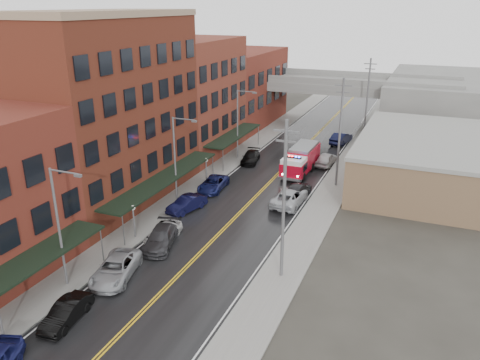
% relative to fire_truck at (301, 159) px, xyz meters
% --- Properties ---
extents(road, '(11.00, 160.00, 0.02)m').
position_rel_fire_truck_xyz_m(road, '(-2.26, -7.97, -1.64)').
color(road, black).
rests_on(road, ground).
extents(sidewalk_left, '(3.00, 160.00, 0.15)m').
position_rel_fire_truck_xyz_m(sidewalk_left, '(-9.56, -7.97, -1.58)').
color(sidewalk_left, slate).
rests_on(sidewalk_left, ground).
extents(sidewalk_right, '(3.00, 160.00, 0.15)m').
position_rel_fire_truck_xyz_m(sidewalk_right, '(5.04, -7.97, -1.58)').
color(sidewalk_right, slate).
rests_on(sidewalk_right, ground).
extents(curb_left, '(0.30, 160.00, 0.15)m').
position_rel_fire_truck_xyz_m(curb_left, '(-7.91, -7.97, -1.58)').
color(curb_left, gray).
rests_on(curb_left, ground).
extents(curb_right, '(0.30, 160.00, 0.15)m').
position_rel_fire_truck_xyz_m(curb_right, '(3.39, -7.97, -1.58)').
color(curb_right, gray).
rests_on(curb_right, ground).
extents(brick_building_b, '(9.00, 20.00, 18.00)m').
position_rel_fire_truck_xyz_m(brick_building_b, '(-15.56, -14.97, 7.35)').
color(brick_building_b, '#572617').
rests_on(brick_building_b, ground).
extents(brick_building_c, '(9.00, 15.00, 15.00)m').
position_rel_fire_truck_xyz_m(brick_building_c, '(-15.56, 2.53, 5.85)').
color(brick_building_c, brown).
rests_on(brick_building_c, ground).
extents(brick_building_far, '(9.00, 20.00, 12.00)m').
position_rel_fire_truck_xyz_m(brick_building_far, '(-15.56, 20.03, 4.35)').
color(brick_building_far, maroon).
rests_on(brick_building_far, ground).
extents(tan_building, '(14.00, 22.00, 5.00)m').
position_rel_fire_truck_xyz_m(tan_building, '(13.74, 2.03, 0.85)').
color(tan_building, brown).
rests_on(tan_building, ground).
extents(right_far_block, '(18.00, 30.00, 8.00)m').
position_rel_fire_truck_xyz_m(right_far_block, '(15.74, 32.03, 2.35)').
color(right_far_block, slate).
rests_on(right_far_block, ground).
extents(awning_0, '(2.60, 16.00, 3.09)m').
position_rel_fire_truck_xyz_m(awning_0, '(-9.75, -33.97, 1.33)').
color(awning_0, black).
rests_on(awning_0, ground).
extents(awning_1, '(2.60, 18.00, 3.09)m').
position_rel_fire_truck_xyz_m(awning_1, '(-9.75, -14.97, 1.34)').
color(awning_1, black).
rests_on(awning_1, ground).
extents(awning_2, '(2.60, 13.00, 3.09)m').
position_rel_fire_truck_xyz_m(awning_2, '(-9.75, 2.53, 1.33)').
color(awning_2, black).
rests_on(awning_2, ground).
extents(globe_lamp_1, '(0.44, 0.44, 3.12)m').
position_rel_fire_truck_xyz_m(globe_lamp_1, '(-8.66, -21.97, 0.66)').
color(globe_lamp_1, '#59595B').
rests_on(globe_lamp_1, ground).
extents(globe_lamp_2, '(0.44, 0.44, 3.12)m').
position_rel_fire_truck_xyz_m(globe_lamp_2, '(-8.66, -7.97, 0.66)').
color(globe_lamp_2, '#59595B').
rests_on(globe_lamp_2, ground).
extents(street_lamp_0, '(2.64, 0.22, 9.00)m').
position_rel_fire_truck_xyz_m(street_lamp_0, '(-8.81, -29.97, 3.53)').
color(street_lamp_0, '#59595B').
rests_on(street_lamp_0, ground).
extents(street_lamp_1, '(2.64, 0.22, 9.00)m').
position_rel_fire_truck_xyz_m(street_lamp_1, '(-8.81, -13.97, 3.53)').
color(street_lamp_1, '#59595B').
rests_on(street_lamp_1, ground).
extents(street_lamp_2, '(2.64, 0.22, 9.00)m').
position_rel_fire_truck_xyz_m(street_lamp_2, '(-8.81, 2.03, 3.53)').
color(street_lamp_2, '#59595B').
rests_on(street_lamp_2, ground).
extents(utility_pole_0, '(1.80, 0.24, 12.00)m').
position_rel_fire_truck_xyz_m(utility_pole_0, '(4.94, -22.97, 4.65)').
color(utility_pole_0, '#59595B').
rests_on(utility_pole_0, ground).
extents(utility_pole_1, '(1.80, 0.24, 12.00)m').
position_rel_fire_truck_xyz_m(utility_pole_1, '(4.94, -2.97, 4.65)').
color(utility_pole_1, '#59595B').
rests_on(utility_pole_1, ground).
extents(utility_pole_2, '(1.80, 0.24, 12.00)m').
position_rel_fire_truck_xyz_m(utility_pole_2, '(4.94, 17.03, 4.65)').
color(utility_pole_2, '#59595B').
rests_on(utility_pole_2, ground).
extents(overpass, '(40.00, 10.00, 7.50)m').
position_rel_fire_truck_xyz_m(overpass, '(-2.26, 24.03, 4.33)').
color(overpass, slate).
rests_on(overpass, ground).
extents(fire_truck, '(3.48, 8.41, 3.05)m').
position_rel_fire_truck_xyz_m(fire_truck, '(0.00, 0.00, 0.00)').
color(fire_truck, '#A2071A').
rests_on(fire_truck, ground).
extents(parked_car_left_1, '(1.95, 4.35, 1.38)m').
position_rel_fire_truck_xyz_m(parked_car_left_1, '(-6.12, -33.27, -0.96)').
color(parked_car_left_1, black).
rests_on(parked_car_left_1, ground).
extents(parked_car_left_2, '(3.82, 5.93, 1.52)m').
position_rel_fire_truck_xyz_m(parked_car_left_2, '(-6.37, -27.77, -0.89)').
color(parked_car_left_2, '#93959A').
rests_on(parked_car_left_2, ground).
extents(parked_car_left_3, '(3.52, 5.64, 1.52)m').
position_rel_fire_truck_xyz_m(parked_car_left_3, '(-5.86, -22.27, -0.89)').
color(parked_car_left_3, '#2B2B2E').
rests_on(parked_car_left_3, ground).
extents(parked_car_left_4, '(2.06, 4.17, 1.37)m').
position_rel_fire_truck_xyz_m(parked_car_left_4, '(-6.33, -21.10, -0.97)').
color(parked_car_left_4, '#B9B9B9').
rests_on(parked_car_left_4, ground).
extents(parked_car_left_5, '(2.72, 4.72, 1.47)m').
position_rel_fire_truck_xyz_m(parked_car_left_5, '(-7.26, -15.17, -0.92)').
color(parked_car_left_5, black).
rests_on(parked_car_left_5, ground).
extents(parked_car_left_6, '(2.69, 5.17, 1.39)m').
position_rel_fire_truck_xyz_m(parked_car_left_6, '(-7.26, -9.17, -0.96)').
color(parked_car_left_6, '#14194B').
rests_on(parked_car_left_6, ground).
extents(parked_car_left_7, '(2.73, 5.01, 1.38)m').
position_rel_fire_truck_xyz_m(parked_car_left_7, '(-6.91, 1.23, -0.97)').
color(parked_car_left_7, black).
rests_on(parked_car_left_7, ground).
extents(parked_car_right_0, '(2.88, 5.92, 1.62)m').
position_rel_fire_truck_xyz_m(parked_car_right_0, '(1.58, -9.77, -0.84)').
color(parked_car_right_0, '#ABAEB3').
rests_on(parked_car_right_0, ground).
extents(parked_car_right_1, '(2.22, 5.06, 1.45)m').
position_rel_fire_truck_xyz_m(parked_car_right_1, '(1.76, -7.46, -0.93)').
color(parked_car_right_1, '#232325').
rests_on(parked_car_right_1, ground).
extents(parked_car_right_2, '(2.11, 4.81, 1.61)m').
position_rel_fire_truck_xyz_m(parked_car_right_2, '(2.28, 3.83, -0.85)').
color(parked_car_right_2, silver).
rests_on(parked_car_right_2, ground).
extents(parked_car_right_3, '(2.60, 5.31, 1.68)m').
position_rel_fire_truck_xyz_m(parked_car_right_3, '(2.15, 14.23, -0.82)').
color(parked_car_right_3, black).
rests_on(parked_car_right_3, ground).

